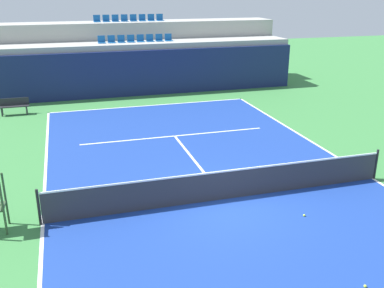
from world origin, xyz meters
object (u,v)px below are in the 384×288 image
Objects in this scene: tennis_net at (225,184)px; tennis_ball_0 at (365,286)px; player_bench at (14,105)px; tennis_ball_2 at (304,215)px.

tennis_net reaches higher than tennis_ball_0.
tennis_net is 14.12m from player_bench.
tennis_ball_0 and tennis_ball_2 have the same top height.
tennis_net is 167.88× the size of tennis_ball_0.
tennis_ball_0 is at bearing -63.35° from player_bench.
player_bench is 19.15m from tennis_ball_0.
tennis_net is 7.39× the size of player_bench.
tennis_net reaches higher than player_bench.
tennis_ball_2 is at bearing 83.92° from tennis_ball_0.
tennis_ball_2 is at bearing -57.26° from player_bench.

